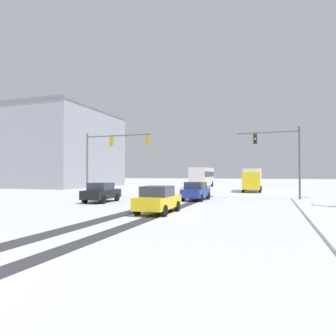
{
  "coord_description": "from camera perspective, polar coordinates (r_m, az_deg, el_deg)",
  "views": [
    {
      "loc": [
        7.7,
        -4.0,
        2.34
      ],
      "look_at": [
        0.0,
        19.13,
        2.8
      ],
      "focal_mm": 33.13,
      "sensor_mm": 36.0,
      "label": 1
    }
  ],
  "objects": [
    {
      "name": "wheel_track_left_lane",
      "position": [
        19.6,
        -6.42,
        -7.92
      ],
      "size": [
        1.01,
        30.06,
        0.01
      ],
      "primitive_type": "cube",
      "color": "#38383D",
      "rests_on": "ground"
    },
    {
      "name": "wheel_track_right_lane",
      "position": [
        18.83,
        -0.64,
        -8.2
      ],
      "size": [
        0.82,
        30.06,
        0.01
      ],
      "primitive_type": "cube",
      "color": "#38383D",
      "rests_on": "ground"
    },
    {
      "name": "traffic_signal_near_right",
      "position": [
        29.48,
        20.2,
        2.97
      ],
      "size": [
        5.45,
        0.45,
        6.5
      ],
      "color": "#56565B",
      "rests_on": "ground"
    },
    {
      "name": "traffic_signal_near_left",
      "position": [
        31.36,
        -10.84,
        3.24
      ],
      "size": [
        7.15,
        0.48,
        6.5
      ],
      "color": "#56565B",
      "rests_on": "ground"
    },
    {
      "name": "car_blue_lead",
      "position": [
        27.54,
        5.14,
        -4.25
      ],
      "size": [
        1.94,
        4.15,
        1.62
      ],
      "color": "#233899",
      "rests_on": "ground"
    },
    {
      "name": "car_black_second",
      "position": [
        26.2,
        -12.16,
        -4.39
      ],
      "size": [
        2.01,
        4.19,
        1.62
      ],
      "color": "black",
      "rests_on": "ground"
    },
    {
      "name": "car_yellow_cab_third",
      "position": [
        18.43,
        -1.84,
        -5.82
      ],
      "size": [
        1.87,
        4.12,
        1.62
      ],
      "color": "yellow",
      "rests_on": "ground"
    },
    {
      "name": "bus_oncoming",
      "position": [
        53.85,
        6.34,
        -1.45
      ],
      "size": [
        2.95,
        11.08,
        3.38
      ],
      "color": "silver",
      "rests_on": "ground"
    },
    {
      "name": "box_truck_delivery",
      "position": [
        42.29,
        15.25,
        -2.0
      ],
      "size": [
        2.36,
        7.42,
        3.02
      ],
      "color": "yellow",
      "rests_on": "ground"
    },
    {
      "name": "office_building_far_left_block",
      "position": [
        64.26,
        -23.08,
        3.15
      ],
      "size": [
        27.82,
        20.31,
        13.96
      ],
      "color": "#9399A3",
      "rests_on": "ground"
    }
  ]
}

